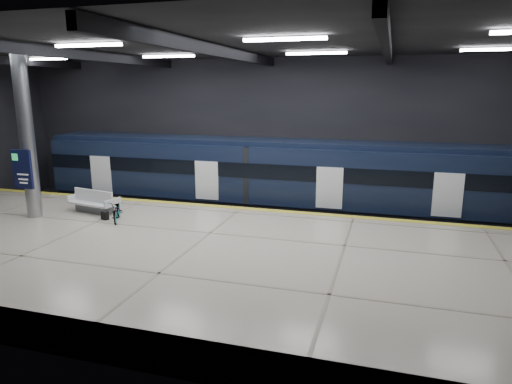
% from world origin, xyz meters
% --- Properties ---
extents(ground, '(30.00, 30.00, 0.00)m').
position_xyz_m(ground, '(0.00, 0.00, 0.00)').
color(ground, black).
rests_on(ground, ground).
extents(room_shell, '(30.10, 16.10, 8.05)m').
position_xyz_m(room_shell, '(-0.00, 0.00, 5.72)').
color(room_shell, black).
rests_on(room_shell, ground).
extents(platform, '(30.00, 11.00, 1.10)m').
position_xyz_m(platform, '(0.00, -2.50, 0.55)').
color(platform, beige).
rests_on(platform, ground).
extents(safety_strip, '(30.00, 0.40, 0.01)m').
position_xyz_m(safety_strip, '(0.00, 2.75, 1.11)').
color(safety_strip, gold).
rests_on(safety_strip, platform).
extents(rails, '(30.00, 1.52, 0.16)m').
position_xyz_m(rails, '(0.00, 5.50, 0.08)').
color(rails, gray).
rests_on(rails, ground).
extents(train, '(29.40, 2.84, 3.79)m').
position_xyz_m(train, '(2.56, 5.50, 2.06)').
color(train, black).
rests_on(train, ground).
extents(bench, '(2.40, 1.35, 1.00)m').
position_xyz_m(bench, '(-5.99, 0.29, 1.45)').
color(bench, '#595B60').
rests_on(bench, platform).
extents(bicycle, '(1.26, 1.75, 0.88)m').
position_xyz_m(bicycle, '(-4.25, -0.60, 1.54)').
color(bicycle, '#99999E').
rests_on(bicycle, platform).
extents(pannier_bag, '(0.34, 0.26, 0.35)m').
position_xyz_m(pannier_bag, '(-4.85, -0.60, 1.28)').
color(pannier_bag, black).
rests_on(pannier_bag, platform).
extents(info_column, '(0.90, 0.78, 6.90)m').
position_xyz_m(info_column, '(-8.00, -1.03, 4.46)').
color(info_column, '#9EA0A5').
rests_on(info_column, platform).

